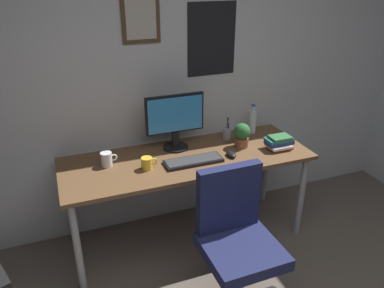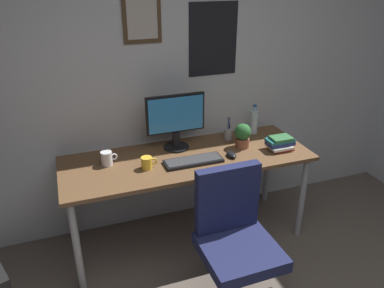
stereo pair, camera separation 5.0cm
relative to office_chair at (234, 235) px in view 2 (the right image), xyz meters
The scene contains 12 objects.
wall_back 1.36m from the office_chair, 88.57° to the left, with size 4.40×0.10×2.60m.
desk 0.72m from the office_chair, 95.34° to the left, with size 1.87×0.68×0.75m.
office_chair is the anchor object (origin of this frame).
monitor 1.00m from the office_chair, 96.34° to the left, with size 0.46×0.20×0.43m.
keyboard 0.65m from the office_chair, 95.21° to the left, with size 0.43×0.15×0.03m.
computer_mouse 0.69m from the office_chair, 67.58° to the left, with size 0.06×0.11×0.04m.
water_bottle 1.17m from the office_chair, 57.03° to the left, with size 0.07×0.07×0.25m.
coffee_mug_near 1.05m from the office_chair, 129.94° to the left, with size 0.12×0.08×0.10m.
coffee_mug_far 0.79m from the office_chair, 121.97° to the left, with size 0.12×0.08×0.09m.
potted_plant 0.89m from the office_chair, 61.24° to the left, with size 0.13×0.13×0.20m.
pen_cup 1.00m from the office_chair, 68.51° to the left, with size 0.07×0.07×0.20m.
book_stack_left 0.92m from the office_chair, 41.79° to the left, with size 0.21×0.16×0.10m.
Camera 2 is at (-0.92, -0.69, 2.06)m, focal length 35.74 mm.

